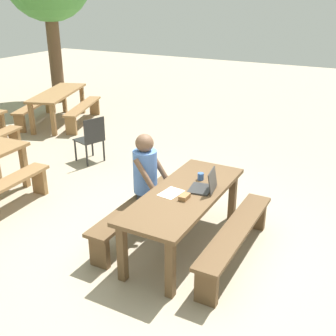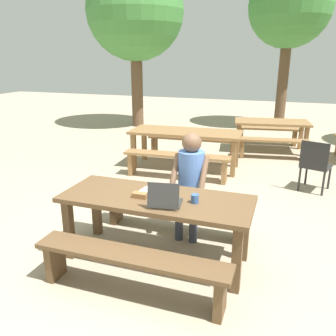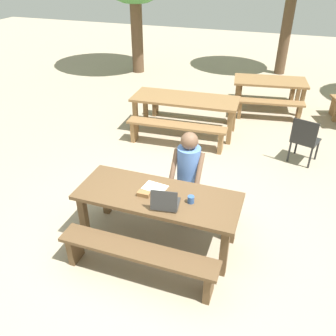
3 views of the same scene
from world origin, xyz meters
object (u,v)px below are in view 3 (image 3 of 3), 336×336
Objects in this scene: laptop at (165,202)px; person_seated at (188,170)px; small_pouch at (144,194)px; coffee_mug at (191,199)px; picnic_table_front at (158,201)px; picnic_table_distant at (270,84)px; plastic_chair at (305,140)px; picnic_table_rear at (185,102)px.

person_seated is (0.03, 0.83, -0.03)m from laptop.
coffee_mug reaches higher than small_pouch.
picnic_table_front reaches higher than picnic_table_distant.
person_seated is at bearing 72.25° from plastic_chair.
plastic_chair is at bearing -16.22° from picnic_table_rear.
coffee_mug is at bearing -75.27° from picnic_table_rear.
picnic_table_rear is 2.44m from picnic_table_distant.
coffee_mug is 0.69m from person_seated.
small_pouch is at bearing -154.00° from picnic_table_front.
laptop is 0.32m from coffee_mug.
laptop reaches higher than small_pouch.
laptop reaches higher than coffee_mug.
laptop is at bearing -20.35° from small_pouch.
picnic_table_distant is at bearing 81.45° from person_seated.
picnic_table_front is 0.68m from person_seated.
laptop is 0.27× the size of person_seated.
picnic_table_rear is at bearing 98.33° from small_pouch.
coffee_mug is 0.07× the size of person_seated.
plastic_chair reaches higher than picnic_table_distant.
person_seated reaches higher than small_pouch.
small_pouch is 0.59m from coffee_mug.
person_seated is 0.59× the size of picnic_table_rear.
laptop reaches higher than picnic_table_distant.
coffee_mug is 5.25m from picnic_table_distant.
small_pouch is 0.09× the size of picnic_table_distant.
plastic_chair is 0.39× the size of picnic_table_rear.
person_seated reaches higher than picnic_table_front.
picnic_table_front is 5.29m from picnic_table_distant.
picnic_table_front is at bearing -82.13° from picnic_table_rear.
picnic_table_distant is (0.69, 4.58, -0.16)m from person_seated.
picnic_table_distant is at bearing 78.87° from small_pouch.
coffee_mug is at bearing -2.45° from picnic_table_front.
plastic_chair reaches higher than picnic_table_front.
picnic_table_front is 1.14× the size of picnic_table_distant.
laptop reaches higher than picnic_table_front.
picnic_table_front is at bearing 26.00° from small_pouch.
picnic_table_front is 13.17× the size of small_pouch.
coffee_mug is (0.43, -0.02, 0.15)m from picnic_table_front.
person_seated reaches higher than picnic_table_distant.
coffee_mug reaches higher than picnic_table_rear.
picnic_table_distant is (1.54, 1.90, -0.04)m from picnic_table_rear.
coffee_mug is 0.05× the size of picnic_table_distant.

